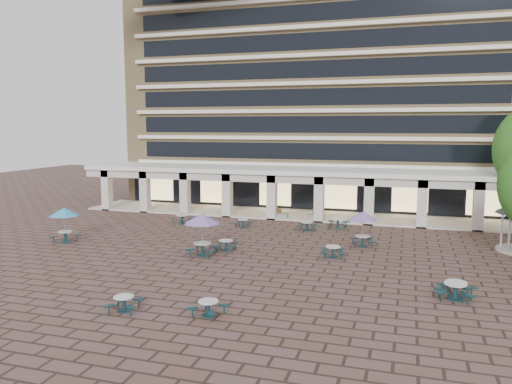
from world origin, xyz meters
TOP-DOWN VIEW (x-y plane):
  - ground at (0.00, 0.00)m, footprint 120.00×120.00m
  - apartment_building at (0.00, 25.47)m, footprint 40.00×15.50m
  - retail_arcade at (0.00, 14.80)m, footprint 42.00×6.60m
  - picnic_table_1 at (-2.60, -11.00)m, footprint 1.71×1.71m
  - picnic_table_2 at (1.25, -10.42)m, footprint 1.73×1.73m
  - picnic_table_3 at (11.84, -4.65)m, footprint 2.11×2.11m
  - picnic_table_4 at (-14.00, -0.39)m, footprint 2.12×2.12m
  - picnic_table_5 at (-2.07, 0.62)m, footprint 1.76×1.76m
  - picnic_table_6 at (-3.04, -1.06)m, footprint 2.35×2.35m
  - picnic_table_7 at (11.78, -5.00)m, footprint 1.90×1.90m
  - picnic_table_8 at (-8.91, 8.22)m, footprint 2.02×2.02m
  - picnic_table_9 at (1.84, 8.52)m, footprint 1.57×1.57m
  - picnic_table_10 at (5.03, 0.97)m, footprint 1.80×1.80m
  - picnic_table_11 at (6.55, 4.48)m, footprint 2.09×2.09m
  - picnic_table_12 at (-3.46, 8.29)m, footprint 1.46×1.46m
  - picnic_table_13 at (4.07, 10.00)m, footprint 1.85×1.85m
  - planter_left at (-1.55, 12.90)m, footprint 1.50×0.83m
  - planter_right at (1.73, 12.90)m, footprint 1.50×0.75m

SIDE VIEW (x-z plane):
  - ground at x=0.00m, z-range 0.00..0.00m
  - picnic_table_12 at x=-3.46m, z-range 0.06..0.71m
  - picnic_table_2 at x=1.25m, z-range 0.07..0.75m
  - picnic_table_1 at x=-2.60m, z-range 0.07..0.75m
  - picnic_table_9 at x=1.84m, z-range 0.07..0.77m
  - picnic_table_5 at x=-2.07m, z-range 0.07..0.78m
  - picnic_table_10 at x=5.03m, z-range 0.07..0.79m
  - picnic_table_8 at x=-8.91m, z-range 0.07..0.81m
  - picnic_table_3 at x=11.84m, z-range 0.08..0.85m
  - picnic_table_7 at x=11.78m, z-range 0.08..0.88m
  - picnic_table_13 at x=4.07m, z-range 0.08..0.90m
  - planter_left at x=-1.55m, z-range -0.10..1.22m
  - planter_right at x=1.73m, z-range -0.10..1.24m
  - picnic_table_11 at x=6.55m, z-range 0.84..3.26m
  - picnic_table_4 at x=-14.00m, z-range 0.86..3.31m
  - picnic_table_6 at x=-3.04m, z-range 0.95..3.66m
  - retail_arcade at x=0.00m, z-range 0.80..5.20m
  - apartment_building at x=0.00m, z-range 0.00..25.20m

